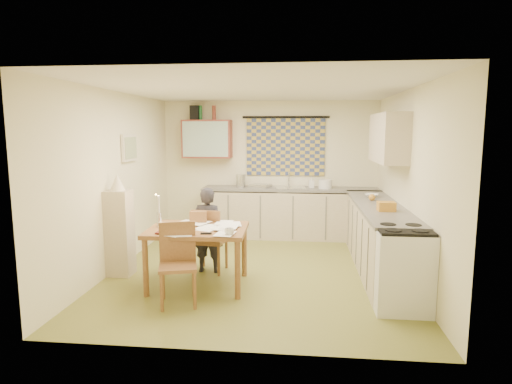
# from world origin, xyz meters

# --- Properties ---
(floor) EXTENTS (4.00, 4.50, 0.02)m
(floor) POSITION_xyz_m (0.00, 0.00, -0.01)
(floor) COLOR olive
(floor) RESTS_ON ground
(ceiling) EXTENTS (4.00, 4.50, 0.02)m
(ceiling) POSITION_xyz_m (0.00, 0.00, 2.51)
(ceiling) COLOR white
(ceiling) RESTS_ON floor
(wall_back) EXTENTS (4.00, 0.02, 2.50)m
(wall_back) POSITION_xyz_m (0.00, 2.26, 1.25)
(wall_back) COLOR #EFE8BC
(wall_back) RESTS_ON floor
(wall_front) EXTENTS (4.00, 0.02, 2.50)m
(wall_front) POSITION_xyz_m (0.00, -2.26, 1.25)
(wall_front) COLOR #EFE8BC
(wall_front) RESTS_ON floor
(wall_left) EXTENTS (0.02, 4.50, 2.50)m
(wall_left) POSITION_xyz_m (-2.01, 0.00, 1.25)
(wall_left) COLOR #EFE8BC
(wall_left) RESTS_ON floor
(wall_right) EXTENTS (0.02, 4.50, 2.50)m
(wall_right) POSITION_xyz_m (2.01, 0.00, 1.25)
(wall_right) COLOR #EFE8BC
(wall_right) RESTS_ON floor
(window_blind) EXTENTS (1.45, 0.03, 1.05)m
(window_blind) POSITION_xyz_m (0.30, 2.22, 1.65)
(window_blind) COLOR navy
(window_blind) RESTS_ON wall_back
(curtain_rod) EXTENTS (1.60, 0.04, 0.04)m
(curtain_rod) POSITION_xyz_m (0.30, 2.20, 2.20)
(curtain_rod) COLOR black
(curtain_rod) RESTS_ON wall_back
(wall_cabinet) EXTENTS (0.90, 0.34, 0.70)m
(wall_cabinet) POSITION_xyz_m (-1.15, 2.08, 1.80)
(wall_cabinet) COLOR maroon
(wall_cabinet) RESTS_ON wall_back
(wall_cabinet_glass) EXTENTS (0.84, 0.02, 0.64)m
(wall_cabinet_glass) POSITION_xyz_m (-1.15, 1.91, 1.80)
(wall_cabinet_glass) COLOR #99B2A5
(wall_cabinet_glass) RESTS_ON wall_back
(upper_cabinet_right) EXTENTS (0.34, 1.30, 0.70)m
(upper_cabinet_right) POSITION_xyz_m (1.83, 0.55, 1.85)
(upper_cabinet_right) COLOR tan
(upper_cabinet_right) RESTS_ON wall_right
(framed_print) EXTENTS (0.04, 0.50, 0.40)m
(framed_print) POSITION_xyz_m (-1.97, 0.40, 1.70)
(framed_print) COLOR beige
(framed_print) RESTS_ON wall_left
(print_canvas) EXTENTS (0.01, 0.42, 0.32)m
(print_canvas) POSITION_xyz_m (-1.95, 0.40, 1.70)
(print_canvas) COLOR beige
(print_canvas) RESTS_ON wall_left
(counter_back) EXTENTS (3.30, 0.62, 0.92)m
(counter_back) POSITION_xyz_m (0.46, 1.95, 0.45)
(counter_back) COLOR tan
(counter_back) RESTS_ON floor
(counter_right) EXTENTS (0.62, 2.95, 0.92)m
(counter_right) POSITION_xyz_m (1.70, 0.30, 0.45)
(counter_right) COLOR tan
(counter_right) RESTS_ON floor
(stove) EXTENTS (0.59, 0.59, 0.92)m
(stove) POSITION_xyz_m (1.70, -1.13, 0.46)
(stove) COLOR white
(stove) RESTS_ON floor
(sink) EXTENTS (0.62, 0.54, 0.10)m
(sink) POSITION_xyz_m (0.41, 1.95, 0.88)
(sink) COLOR silver
(sink) RESTS_ON counter_back
(tap) EXTENTS (0.03, 0.03, 0.28)m
(tap) POSITION_xyz_m (0.37, 2.13, 1.06)
(tap) COLOR silver
(tap) RESTS_ON counter_back
(dish_rack) EXTENTS (0.43, 0.40, 0.06)m
(dish_rack) POSITION_xyz_m (-0.14, 1.95, 0.95)
(dish_rack) COLOR silver
(dish_rack) RESTS_ON counter_back
(kettle) EXTENTS (0.19, 0.19, 0.24)m
(kettle) POSITION_xyz_m (-0.50, 1.95, 1.04)
(kettle) COLOR silver
(kettle) RESTS_ON counter_back
(mixing_bowl) EXTENTS (0.28, 0.28, 0.16)m
(mixing_bowl) POSITION_xyz_m (1.03, 1.95, 1.00)
(mixing_bowl) COLOR white
(mixing_bowl) RESTS_ON counter_back
(soap_bottle) EXTENTS (0.12, 0.12, 0.20)m
(soap_bottle) POSITION_xyz_m (0.79, 2.00, 1.02)
(soap_bottle) COLOR white
(soap_bottle) RESTS_ON counter_back
(bowl) EXTENTS (0.29, 0.29, 0.05)m
(bowl) POSITION_xyz_m (1.70, 1.00, 0.95)
(bowl) COLOR white
(bowl) RESTS_ON counter_right
(orange_bag) EXTENTS (0.23, 0.17, 0.12)m
(orange_bag) POSITION_xyz_m (1.70, -0.17, 0.98)
(orange_bag) COLOR #C6872B
(orange_bag) RESTS_ON counter_right
(fruit_orange) EXTENTS (0.10, 0.10, 0.10)m
(fruit_orange) POSITION_xyz_m (1.65, 0.65, 0.97)
(fruit_orange) COLOR #C6872B
(fruit_orange) RESTS_ON counter_right
(speaker) EXTENTS (0.17, 0.21, 0.26)m
(speaker) POSITION_xyz_m (-1.37, 2.08, 2.28)
(speaker) COLOR black
(speaker) RESTS_ON wall_cabinet
(bottle_green) EXTENTS (0.08, 0.08, 0.26)m
(bottle_green) POSITION_xyz_m (-1.27, 2.08, 2.28)
(bottle_green) COLOR #195926
(bottle_green) RESTS_ON wall_cabinet
(bottle_brown) EXTENTS (0.07, 0.07, 0.26)m
(bottle_brown) POSITION_xyz_m (-1.01, 2.08, 2.28)
(bottle_brown) COLOR maroon
(bottle_brown) RESTS_ON wall_cabinet
(dining_table) EXTENTS (1.24, 0.96, 0.75)m
(dining_table) POSITION_xyz_m (-0.69, -0.66, 0.38)
(dining_table) COLOR brown
(dining_table) RESTS_ON floor
(chair_far) EXTENTS (0.46, 0.46, 0.90)m
(chair_far) POSITION_xyz_m (-0.65, -0.11, 0.28)
(chair_far) COLOR brown
(chair_far) RESTS_ON floor
(chair_near) EXTENTS (0.51, 0.51, 0.92)m
(chair_near) POSITION_xyz_m (-0.78, -1.25, 0.28)
(chair_near) COLOR brown
(chair_near) RESTS_ON floor
(person) EXTENTS (0.47, 0.34, 1.19)m
(person) POSITION_xyz_m (-0.68, -0.12, 0.59)
(person) COLOR black
(person) RESTS_ON floor
(shelf_stand) EXTENTS (0.32, 0.30, 1.17)m
(shelf_stand) POSITION_xyz_m (-1.84, -0.37, 0.58)
(shelf_stand) COLOR tan
(shelf_stand) RESTS_ON floor
(lampshade) EXTENTS (0.20, 0.20, 0.22)m
(lampshade) POSITION_xyz_m (-1.84, -0.37, 1.28)
(lampshade) COLOR beige
(lampshade) RESTS_ON shelf_stand
(letter_rack) EXTENTS (0.23, 0.13, 0.16)m
(letter_rack) POSITION_xyz_m (-0.74, -0.40, 0.83)
(letter_rack) COLOR brown
(letter_rack) RESTS_ON dining_table
(mug) EXTENTS (0.15, 0.15, 0.09)m
(mug) POSITION_xyz_m (-0.23, -1.01, 0.79)
(mug) COLOR white
(mug) RESTS_ON dining_table
(magazine) EXTENTS (0.20, 0.27, 0.02)m
(magazine) POSITION_xyz_m (-1.11, -0.93, 0.76)
(magazine) COLOR maroon
(magazine) RESTS_ON dining_table
(book) EXTENTS (0.20, 0.25, 0.02)m
(book) POSITION_xyz_m (-1.08, -0.78, 0.76)
(book) COLOR #C6872B
(book) RESTS_ON dining_table
(orange_box) EXTENTS (0.14, 0.11, 0.04)m
(orange_box) POSITION_xyz_m (-0.97, -0.95, 0.77)
(orange_box) COLOR #C6872B
(orange_box) RESTS_ON dining_table
(eyeglasses) EXTENTS (0.14, 0.06, 0.02)m
(eyeglasses) POSITION_xyz_m (-0.51, -0.97, 0.76)
(eyeglasses) COLOR black
(eyeglasses) RESTS_ON dining_table
(candle_holder) EXTENTS (0.07, 0.07, 0.18)m
(candle_holder) POSITION_xyz_m (-1.19, -0.63, 0.84)
(candle_holder) COLOR silver
(candle_holder) RESTS_ON dining_table
(candle) EXTENTS (0.03, 0.03, 0.22)m
(candle) POSITION_xyz_m (-1.19, -0.64, 1.04)
(candle) COLOR white
(candle) RESTS_ON dining_table
(candle_flame) EXTENTS (0.02, 0.02, 0.02)m
(candle_flame) POSITION_xyz_m (-1.22, -0.66, 1.16)
(candle_flame) COLOR #FFCC66
(candle_flame) RESTS_ON dining_table
(papers) EXTENTS (1.04, 0.98, 0.03)m
(papers) POSITION_xyz_m (-0.60, -0.63, 0.76)
(papers) COLOR white
(papers) RESTS_ON dining_table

